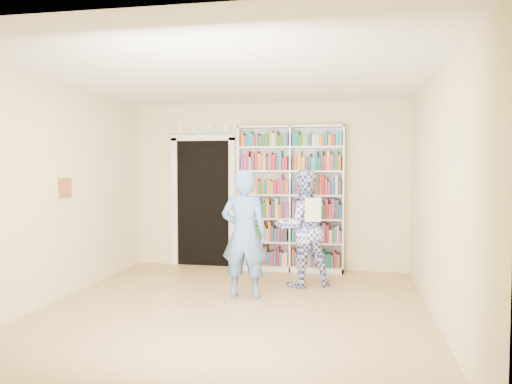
# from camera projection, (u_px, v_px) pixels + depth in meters

# --- Properties ---
(floor) EXTENTS (5.00, 5.00, 0.00)m
(floor) POSITION_uv_depth(u_px,v_px,m) (233.00, 311.00, 5.79)
(floor) COLOR #AB8052
(floor) RESTS_ON ground
(ceiling) EXTENTS (5.00, 5.00, 0.00)m
(ceiling) POSITION_uv_depth(u_px,v_px,m) (232.00, 76.00, 5.65)
(ceiling) COLOR white
(ceiling) RESTS_ON wall_back
(wall_back) EXTENTS (4.50, 0.00, 4.50)m
(wall_back) POSITION_uv_depth(u_px,v_px,m) (268.00, 186.00, 8.17)
(wall_back) COLOR beige
(wall_back) RESTS_ON floor
(wall_left) EXTENTS (0.00, 5.00, 5.00)m
(wall_left) POSITION_uv_depth(u_px,v_px,m) (55.00, 193.00, 6.14)
(wall_left) COLOR beige
(wall_left) RESTS_ON floor
(wall_right) EXTENTS (0.00, 5.00, 5.00)m
(wall_right) POSITION_uv_depth(u_px,v_px,m) (438.00, 197.00, 5.30)
(wall_right) COLOR beige
(wall_right) RESTS_ON floor
(bookshelf) EXTENTS (1.68, 0.32, 2.31)m
(bookshelf) POSITION_uv_depth(u_px,v_px,m) (291.00, 198.00, 7.95)
(bookshelf) COLOR white
(bookshelf) RESTS_ON floor
(doorway) EXTENTS (1.10, 0.08, 2.43)m
(doorway) POSITION_uv_depth(u_px,v_px,m) (203.00, 196.00, 8.36)
(doorway) COLOR black
(doorway) RESTS_ON floor
(wall_art) EXTENTS (0.03, 0.25, 0.25)m
(wall_art) POSITION_uv_depth(u_px,v_px,m) (65.00, 188.00, 6.33)
(wall_art) COLOR brown
(wall_art) RESTS_ON wall_left
(man_blue) EXTENTS (0.59, 0.39, 1.62)m
(man_blue) POSITION_uv_depth(u_px,v_px,m) (244.00, 234.00, 6.33)
(man_blue) COLOR #547BBC
(man_blue) RESTS_ON floor
(man_plaid) EXTENTS (0.98, 0.89, 1.63)m
(man_plaid) POSITION_uv_depth(u_px,v_px,m) (303.00, 228.00, 6.95)
(man_plaid) COLOR #323D9A
(man_plaid) RESTS_ON floor
(paper_sheet) EXTENTS (0.21, 0.11, 0.32)m
(paper_sheet) POSITION_uv_depth(u_px,v_px,m) (313.00, 210.00, 6.66)
(paper_sheet) COLOR white
(paper_sheet) RESTS_ON man_plaid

